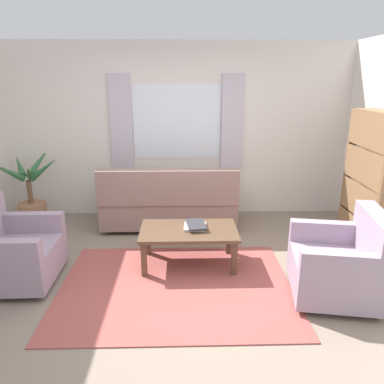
{
  "coord_description": "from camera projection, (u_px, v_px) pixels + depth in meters",
  "views": [
    {
      "loc": [
        0.08,
        -3.29,
        2.07
      ],
      "look_at": [
        0.19,
        0.7,
        0.82
      ],
      "focal_mm": 33.73,
      "sensor_mm": 36.0,
      "label": 1
    }
  ],
  "objects": [
    {
      "name": "ground_plane",
      "position": [
        176.0,
        287.0,
        3.75
      ],
      "size": [
        6.24,
        6.24,
        0.0
      ],
      "primitive_type": "plane",
      "color": "gray"
    },
    {
      "name": "armchair_right",
      "position": [
        342.0,
        264.0,
        3.5
      ],
      "size": [
        0.95,
        0.97,
        0.88
      ],
      "rotation": [
        0.0,
        0.0,
        -1.74
      ],
      "color": "#998499",
      "rests_on": "ground_plane"
    },
    {
      "name": "potted_plant",
      "position": [
        31.0,
        199.0,
        5.24
      ],
      "size": [
        0.89,
        1.06,
        1.08
      ],
      "color": "#9E6B4C",
      "rests_on": "ground_plane"
    },
    {
      "name": "window_with_curtains",
      "position": [
        177.0,
        122.0,
        5.39
      ],
      "size": [
        1.98,
        0.07,
        1.4
      ],
      "color": "white"
    },
    {
      "name": "book_stack_on_table",
      "position": [
        195.0,
        226.0,
        4.12
      ],
      "size": [
        0.27,
        0.35,
        0.05
      ],
      "color": "beige",
      "rests_on": "coffee_table"
    },
    {
      "name": "area_rug",
      "position": [
        176.0,
        286.0,
        3.75
      ],
      "size": [
        2.39,
        1.77,
        0.01
      ],
      "primitive_type": "cube",
      "color": "#9E4C47",
      "rests_on": "ground_plane"
    },
    {
      "name": "wall_back",
      "position": [
        177.0,
        131.0,
        5.52
      ],
      "size": [
        5.32,
        0.12,
        2.6
      ],
      "primitive_type": "cube",
      "color": "silver",
      "rests_on": "ground_plane"
    },
    {
      "name": "coffee_table",
      "position": [
        189.0,
        234.0,
        4.1
      ],
      "size": [
        1.1,
        0.64,
        0.44
      ],
      "color": "brown",
      "rests_on": "ground_plane"
    },
    {
      "name": "armchair_left",
      "position": [
        10.0,
        251.0,
        3.75
      ],
      "size": [
        0.83,
        0.85,
        0.88
      ],
      "rotation": [
        0.0,
        0.0,
        1.59
      ],
      "color": "#998499",
      "rests_on": "ground_plane"
    },
    {
      "name": "couch",
      "position": [
        169.0,
        203.0,
        5.18
      ],
      "size": [
        1.9,
        0.82,
        0.92
      ],
      "rotation": [
        0.0,
        0.0,
        3.14
      ],
      "color": "gray",
      "rests_on": "ground_plane"
    },
    {
      "name": "bookshelf",
      "position": [
        371.0,
        182.0,
        4.34
      ],
      "size": [
        0.3,
        0.94,
        1.72
      ],
      "rotation": [
        0.0,
        0.0,
        1.57
      ],
      "color": "olive",
      "rests_on": "ground_plane"
    }
  ]
}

